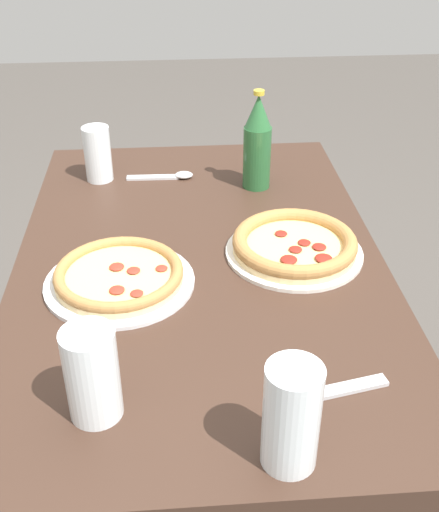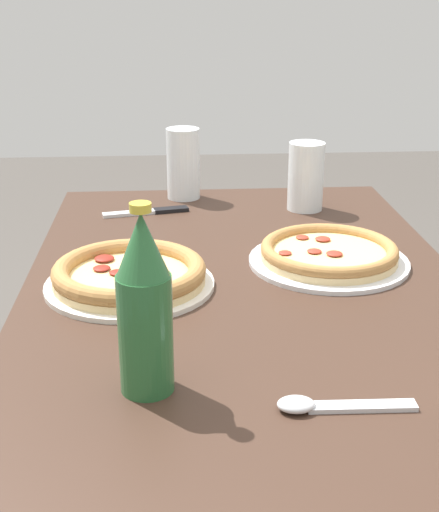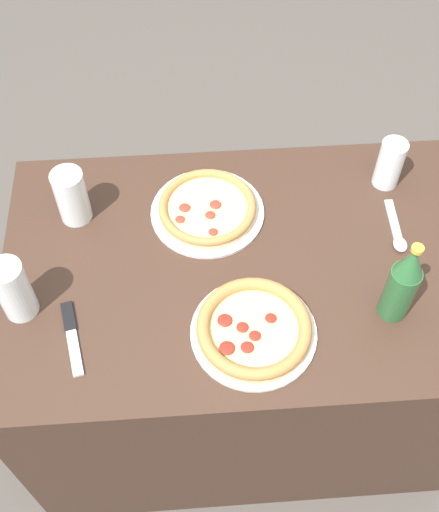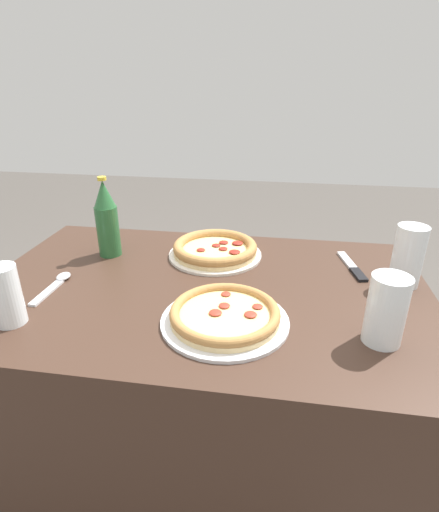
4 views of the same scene
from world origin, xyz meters
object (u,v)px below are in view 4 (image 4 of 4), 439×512
(pizza_margherita, at_px, (225,315))
(pizza_veggie, at_px, (216,249))
(glass_orange_juice, at_px, (6,299))
(spoon, at_px, (57,283))
(knife, at_px, (352,267))
(beer_bottle, at_px, (107,219))
(glass_iced_tea, at_px, (386,312))
(glass_lemonade, at_px, (408,257))

(pizza_margherita, height_order, pizza_veggie, pizza_veggie)
(glass_orange_juice, relative_size, spoon, 0.82)
(glass_orange_juice, xyz_separation_m, knife, (0.76, 0.39, -0.06))
(pizza_margherita, xyz_separation_m, glass_orange_juice, (-0.45, -0.07, 0.04))
(pizza_veggie, relative_size, knife, 1.49)
(pizza_veggie, bearing_deg, beer_bottle, -173.21)
(pizza_veggie, bearing_deg, spoon, -147.19)
(pizza_veggie, bearing_deg, glass_iced_tea, -41.91)
(pizza_veggie, xyz_separation_m, beer_bottle, (-0.31, -0.04, 0.09))
(glass_lemonade, bearing_deg, knife, 146.70)
(pizza_margherita, relative_size, beer_bottle, 1.19)
(pizza_veggie, height_order, beer_bottle, beer_bottle)
(knife, bearing_deg, pizza_margherita, -134.45)
(glass_iced_tea, bearing_deg, knife, 91.40)
(pizza_veggie, bearing_deg, pizza_margherita, -77.17)
(pizza_margherita, bearing_deg, glass_lemonade, 29.81)
(pizza_margherita, distance_m, spoon, 0.46)
(glass_iced_tea, distance_m, glass_lemonade, 0.28)
(pizza_veggie, relative_size, beer_bottle, 1.17)
(pizza_margherita, bearing_deg, glass_iced_tea, -2.79)
(glass_iced_tea, xyz_separation_m, glass_lemonade, (0.10, 0.26, 0.01))
(glass_orange_juice, bearing_deg, glass_iced_tea, 4.12)
(pizza_veggie, distance_m, knife, 0.39)
(glass_iced_tea, bearing_deg, glass_orange_juice, -175.88)
(pizza_margherita, bearing_deg, beer_bottle, 142.00)
(pizza_margherita, bearing_deg, spoon, 167.20)
(glass_iced_tea, xyz_separation_m, knife, (-0.01, 0.33, -0.06))
(pizza_veggie, xyz_separation_m, glass_lemonade, (0.50, -0.10, 0.05))
(knife, bearing_deg, pizza_veggie, 176.54)
(glass_iced_tea, bearing_deg, pizza_veggie, 138.09)
(pizza_veggie, height_order, glass_iced_tea, glass_iced_tea)
(pizza_veggie, height_order, glass_lemonade, glass_lemonade)
(glass_iced_tea, height_order, beer_bottle, beer_bottle)
(glass_lemonade, distance_m, knife, 0.15)
(pizza_veggie, xyz_separation_m, glass_iced_tea, (0.39, -0.35, 0.05))
(pizza_veggie, relative_size, spoon, 1.68)
(pizza_margherita, distance_m, glass_iced_tea, 0.32)
(glass_lemonade, xyz_separation_m, spoon, (-0.87, -0.14, -0.07))
(glass_orange_juice, xyz_separation_m, beer_bottle, (0.07, 0.37, 0.05))
(glass_orange_juice, xyz_separation_m, glass_iced_tea, (0.77, 0.06, 0.01))
(glass_iced_tea, distance_m, knife, 0.34)
(glass_orange_juice, relative_size, glass_lemonade, 0.84)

